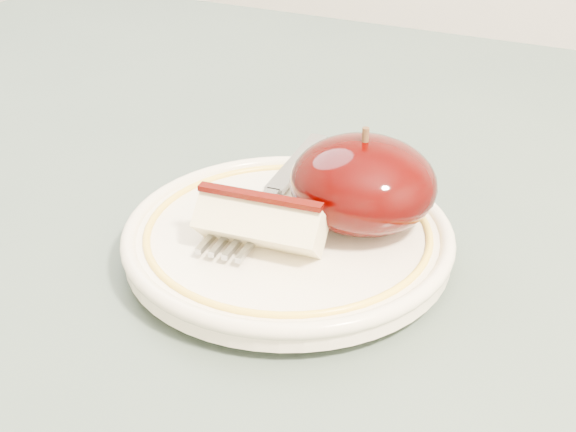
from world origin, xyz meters
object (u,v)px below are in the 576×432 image
at_px(plate, 288,237).
at_px(table, 174,324).
at_px(fork, 272,192).
at_px(apple_half, 363,183).

bearing_deg(plate, table, 172.53).
bearing_deg(fork, plate, -144.41).
distance_m(table, fork, 0.13).
bearing_deg(plate, apple_half, 37.31).
relative_size(table, fork, 5.46).
bearing_deg(table, plate, -7.47).
xyz_separation_m(apple_half, fork, (-0.06, 0.00, -0.02)).
height_order(plate, fork, fork).
bearing_deg(table, apple_half, 6.33).
height_order(table, apple_half, apple_half).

